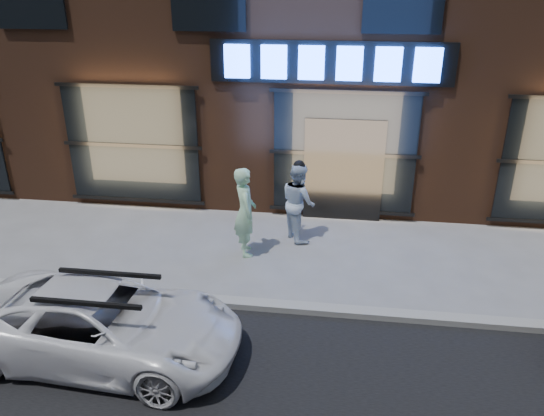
{
  "coord_description": "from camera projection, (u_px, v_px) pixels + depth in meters",
  "views": [
    {
      "loc": [
        -0.08,
        -7.63,
        5.3
      ],
      "look_at": [
        -1.33,
        1.6,
        1.2
      ],
      "focal_mm": 35.0,
      "sensor_mm": 36.0,
      "label": 1
    }
  ],
  "objects": [
    {
      "name": "man_cap",
      "position": [
        298.0,
        202.0,
        11.33
      ],
      "size": [
        0.98,
        1.05,
        1.71
      ],
      "primitive_type": "imported",
      "rotation": [
        0.0,
        0.0,
        2.11
      ],
      "color": "silver",
      "rests_on": "ground"
    },
    {
      "name": "ground",
      "position": [
        337.0,
        314.0,
        9.04
      ],
      "size": [
        90.0,
        90.0,
        0.0
      ],
      "primitive_type": "plane",
      "color": "slate",
      "rests_on": "ground"
    },
    {
      "name": "white_suv",
      "position": [
        104.0,
        323.0,
        7.85
      ],
      "size": [
        4.21,
        2.12,
        1.14
      ],
      "primitive_type": "imported",
      "rotation": [
        0.0,
        0.0,
        1.52
      ],
      "color": "white",
      "rests_on": "ground"
    },
    {
      "name": "curb",
      "position": [
        337.0,
        311.0,
        9.02
      ],
      "size": [
        60.0,
        0.25,
        0.12
      ],
      "primitive_type": "cube",
      "color": "gray",
      "rests_on": "ground"
    },
    {
      "name": "man_bowtie",
      "position": [
        245.0,
        212.0,
        10.66
      ],
      "size": [
        0.65,
        0.79,
        1.87
      ],
      "primitive_type": "imported",
      "rotation": [
        0.0,
        0.0,
        1.92
      ],
      "color": "#ADE4BA",
      "rests_on": "ground"
    }
  ]
}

